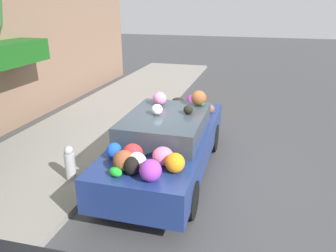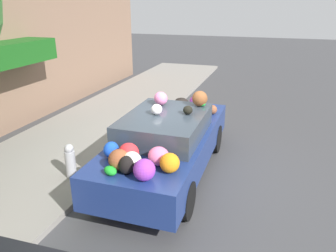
{
  "view_description": "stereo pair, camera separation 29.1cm",
  "coord_description": "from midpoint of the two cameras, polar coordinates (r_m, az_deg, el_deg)",
  "views": [
    {
      "loc": [
        -5.87,
        -1.7,
        3.36
      ],
      "look_at": [
        0.0,
        -0.05,
        1.05
      ],
      "focal_mm": 35.0,
      "sensor_mm": 36.0,
      "label": 1
    },
    {
      "loc": [
        -5.79,
        -1.98,
        3.36
      ],
      "look_at": [
        0.0,
        -0.05,
        1.05
      ],
      "focal_mm": 35.0,
      "sensor_mm": 36.0,
      "label": 2
    }
  ],
  "objects": [
    {
      "name": "ground_plane",
      "position": [
        6.97,
        -1.57,
        -8.08
      ],
      "size": [
        60.0,
        60.0,
        0.0
      ],
      "primitive_type": "plane",
      "color": "#424244"
    },
    {
      "name": "sidewalk_curb",
      "position": [
        8.09,
        -20.23,
        -4.74
      ],
      "size": [
        24.0,
        3.2,
        0.11
      ],
      "color": "gray",
      "rests_on": "ground"
    },
    {
      "name": "fire_hydrant",
      "position": [
        6.66,
        -17.91,
        -6.18
      ],
      "size": [
        0.2,
        0.2,
        0.7
      ],
      "color": "#B2B2B7",
      "rests_on": "sidewalk_curb"
    },
    {
      "name": "art_car",
      "position": [
        6.58,
        -1.39,
        -2.66
      ],
      "size": [
        4.4,
        1.72,
        1.67
      ],
      "rotation": [
        0.0,
        0.0,
        0.01
      ],
      "color": "navy",
      "rests_on": "ground"
    }
  ]
}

